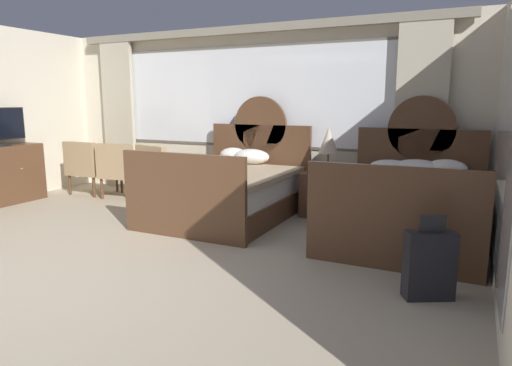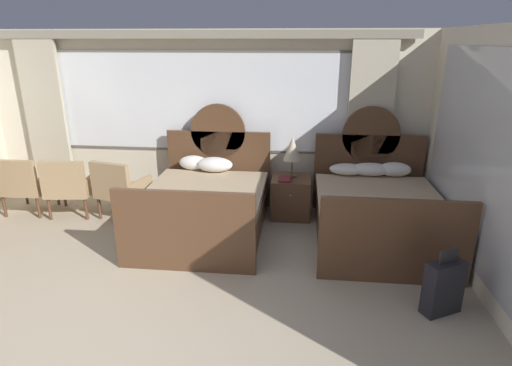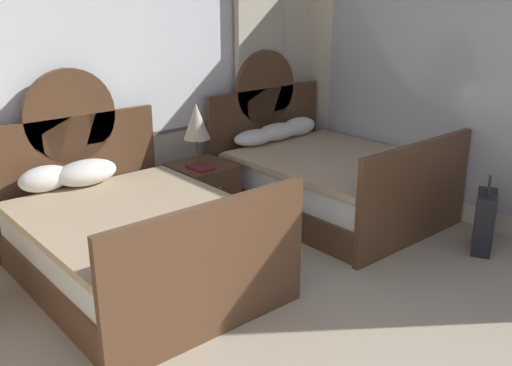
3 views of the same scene
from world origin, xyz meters
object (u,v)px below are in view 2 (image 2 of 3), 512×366
object	(u,v)px
table_lamp_on_nightstand	(292,149)
armchair_by_window_centre	(70,185)
nightstand_between_beds	(291,197)
bed_near_mirror	(377,213)
bed_near_window	(206,206)
suitcase_on_floor	(443,287)
armchair_by_window_left	(120,187)
armchair_by_window_right	(25,183)
book_on_nightstand	(285,179)

from	to	relation	value
table_lamp_on_nightstand	armchair_by_window_centre	xyz separation A→B (m)	(-3.31, -0.40, -0.55)
nightstand_between_beds	bed_near_mirror	bearing A→B (deg)	-28.85
bed_near_mirror	table_lamp_on_nightstand	bearing A→B (deg)	148.70
armchair_by_window_centre	nightstand_between_beds	bearing A→B (deg)	5.74
bed_near_window	bed_near_mirror	distance (m)	2.32
bed_near_window	table_lamp_on_nightstand	xyz separation A→B (m)	(1.16, 0.71, 0.67)
nightstand_between_beds	suitcase_on_floor	bearing A→B (deg)	-55.46
armchair_by_window_left	armchair_by_window_centre	bearing A→B (deg)	-179.84
table_lamp_on_nightstand	armchair_by_window_left	xyz separation A→B (m)	(-2.52, -0.40, -0.55)
table_lamp_on_nightstand	armchair_by_window_left	world-z (taller)	table_lamp_on_nightstand
armchair_by_window_centre	armchair_by_window_right	bearing A→B (deg)	-179.95
table_lamp_on_nightstand	armchair_by_window_left	size ratio (longest dim) A/B	0.68
bed_near_mirror	armchair_by_window_right	world-z (taller)	bed_near_mirror
armchair_by_window_right	bed_near_window	bearing A→B (deg)	-6.22
bed_near_mirror	table_lamp_on_nightstand	world-z (taller)	bed_near_mirror
armchair_by_window_left	suitcase_on_floor	world-z (taller)	armchair_by_window_left
armchair_by_window_right	suitcase_on_floor	bearing A→B (deg)	-18.86
bed_near_window	armchair_by_window_left	bearing A→B (deg)	166.95
bed_near_window	armchair_by_window_centre	bearing A→B (deg)	171.70
table_lamp_on_nightstand	book_on_nightstand	xyz separation A→B (m)	(-0.10, -0.18, -0.41)
nightstand_between_beds	armchair_by_window_right	xyz separation A→B (m)	(-4.03, -0.33, 0.18)
armchair_by_window_left	armchair_by_window_right	world-z (taller)	same
nightstand_between_beds	armchair_by_window_centre	distance (m)	3.33
book_on_nightstand	armchair_by_window_centre	distance (m)	3.22
armchair_by_window_left	nightstand_between_beds	bearing A→B (deg)	7.47
bed_near_window	armchair_by_window_right	xyz separation A→B (m)	(-2.86, 0.31, 0.12)
book_on_nightstand	armchair_by_window_left	xyz separation A→B (m)	(-2.43, -0.22, -0.14)
nightstand_between_beds	table_lamp_on_nightstand	bearing A→B (deg)	89.39
bed_near_mirror	armchair_by_window_left	xyz separation A→B (m)	(-3.68, 0.31, 0.12)
bed_near_window	armchair_by_window_left	world-z (taller)	bed_near_window
table_lamp_on_nightstand	armchair_by_window_left	bearing A→B (deg)	-171.07
nightstand_between_beds	book_on_nightstand	bearing A→B (deg)	-129.50
book_on_nightstand	table_lamp_on_nightstand	bearing A→B (deg)	62.14
armchair_by_window_left	suitcase_on_floor	xyz separation A→B (m)	(4.06, -1.90, -0.20)
bed_near_window	table_lamp_on_nightstand	bearing A→B (deg)	31.46
table_lamp_on_nightstand	book_on_nightstand	world-z (taller)	table_lamp_on_nightstand
bed_near_mirror	nightstand_between_beds	world-z (taller)	bed_near_mirror
bed_near_mirror	armchair_by_window_right	bearing A→B (deg)	176.64
table_lamp_on_nightstand	suitcase_on_floor	bearing A→B (deg)	-56.24
bed_near_window	table_lamp_on_nightstand	world-z (taller)	bed_near_window
book_on_nightstand	suitcase_on_floor	size ratio (longest dim) A/B	0.38
book_on_nightstand	suitcase_on_floor	world-z (taller)	suitcase_on_floor
nightstand_between_beds	armchair_by_window_centre	size ratio (longest dim) A/B	0.67
bed_near_mirror	table_lamp_on_nightstand	size ratio (longest dim) A/B	3.50
armchair_by_window_right	suitcase_on_floor	distance (m)	5.88
book_on_nightstand	armchair_by_window_left	size ratio (longest dim) A/B	0.29
nightstand_between_beds	armchair_by_window_centre	xyz separation A→B (m)	(-3.31, -0.33, 0.18)
nightstand_between_beds	book_on_nightstand	distance (m)	0.35
table_lamp_on_nightstand	suitcase_on_floor	world-z (taller)	table_lamp_on_nightstand
armchair_by_window_left	table_lamp_on_nightstand	bearing A→B (deg)	8.93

